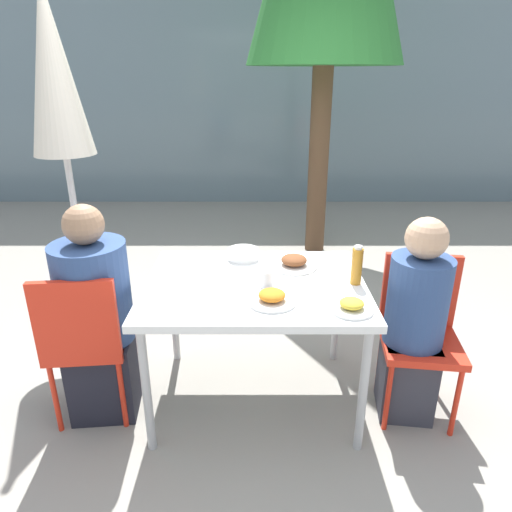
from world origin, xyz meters
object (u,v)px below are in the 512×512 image
Objects in this scene: bottle at (358,266)px; drinking_cup at (268,278)px; person_right at (415,326)px; closed_umbrella at (57,84)px; chair_right at (421,324)px; salad_bowl at (244,254)px; chair_left at (86,336)px; person_left at (99,321)px.

bottle is 2.33× the size of drinking_cup.
closed_umbrella is (-2.05, 0.89, 1.17)m from person_right.
chair_right is 0.10m from person_right.
bottle is (1.75, -0.80, -0.86)m from closed_umbrella.
bottle is (-0.36, 0.02, 0.33)m from chair_right.
person_right is at bearing 58.02° from chair_right.
chair_right is 4.66× the size of salad_bowl.
person_left is at bearing 58.02° from chair_left.
drinking_cup is at bearing 3.10° from person_right.
person_left is 0.89m from salad_bowl.
person_right is 0.44m from bottle.
chair_right is 0.49m from bottle.
closed_umbrella is 1.55m from salad_bowl.
drinking_cup is 0.48× the size of salad_bowl.
bottle reaches higher than chair_left.
person_left is 13.10× the size of drinking_cup.
closed_umbrella reaches higher than person_right.
person_right is 0.81m from drinking_cup.
chair_left reaches higher than drinking_cup.
person_left is at bearing -65.83° from closed_umbrella.
person_left reaches higher than chair_left.
closed_umbrella is 10.93× the size of bottle.
person_right is at bearing -4.19° from drinking_cup.
person_left reaches higher than salad_bowl.
person_right reaches higher than drinking_cup.
salad_bowl is (0.80, 0.50, 0.26)m from chair_left.
chair_left is 0.73× the size of person_left.
bottle is at bearing -9.63° from person_right.
chair_right is at bearing -20.78° from salad_bowl.
closed_umbrella reaches higher than drinking_cup.
bottle reaches higher than chair_right.
chair_left reaches higher than salad_bowl.
closed_umbrella is (-0.39, 0.86, 1.16)m from person_left.
chair_left and chair_right have the same top height.
person_left is (0.04, 0.08, 0.04)m from chair_left.
chair_left is at bearing -173.14° from drinking_cup.
closed_umbrella is at bearing 155.49° from bottle.
chair_right reaches higher than salad_bowl.
chair_right is at bearing -21.13° from closed_umbrella.
chair_left is 1.45m from bottle.
closed_umbrella reaches higher than person_left.
bottle reaches higher than drinking_cup.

